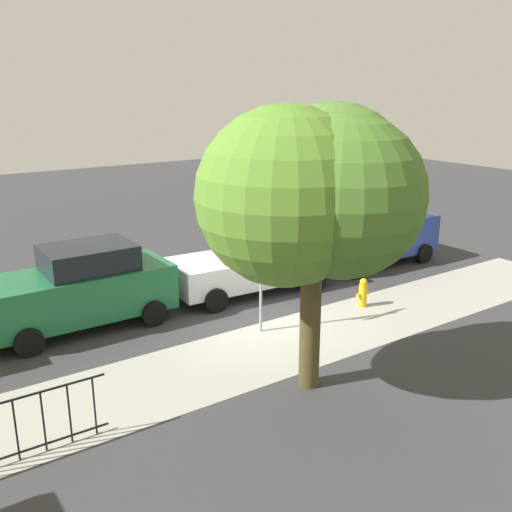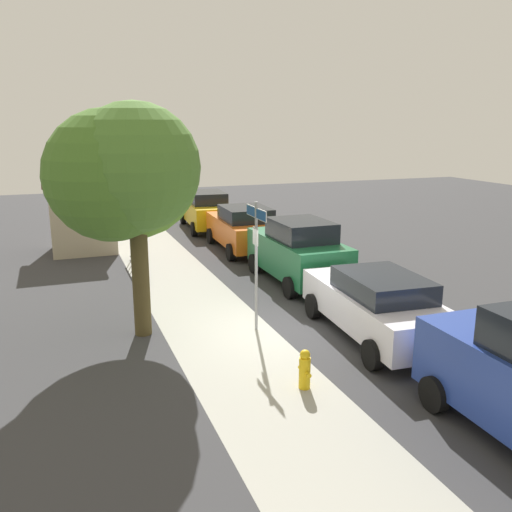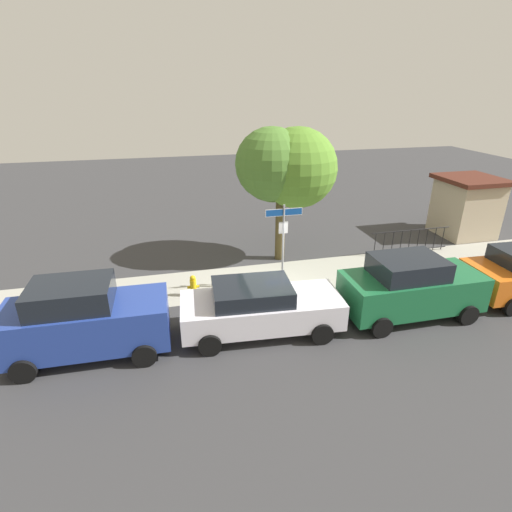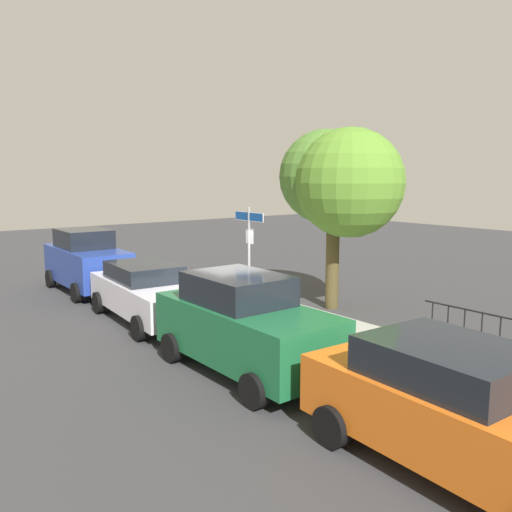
# 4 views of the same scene
# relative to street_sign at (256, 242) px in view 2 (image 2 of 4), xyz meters

# --- Properties ---
(ground_plane) EXTENTS (60.00, 60.00, 0.00)m
(ground_plane) POSITION_rel_street_sign_xyz_m (-0.18, -0.40, -2.18)
(ground_plane) COLOR #38383A
(sidewalk_strip) EXTENTS (24.00, 2.60, 0.00)m
(sidewalk_strip) POSITION_rel_street_sign_xyz_m (1.82, 0.90, -2.18)
(sidewalk_strip) COLOR #A6A59A
(sidewalk_strip) RESTS_ON ground_plane
(street_sign) EXTENTS (1.28, 0.07, 3.14)m
(street_sign) POSITION_rel_street_sign_xyz_m (0.00, 0.00, 0.00)
(street_sign) COLOR #9EA0A5
(street_sign) RESTS_ON ground_plane
(shade_tree) EXTENTS (4.01, 3.58, 5.39)m
(shade_tree) POSITION_rel_street_sign_xyz_m (0.77, 2.80, 1.66)
(shade_tree) COLOR #493E21
(shade_tree) RESTS_ON ground_plane
(car_white) EXTENTS (4.78, 2.27, 1.58)m
(car_white) POSITION_rel_street_sign_xyz_m (-1.44, -2.45, -1.36)
(car_white) COLOR white
(car_white) RESTS_ON ground_plane
(car_green) EXTENTS (4.31, 2.01, 2.02)m
(car_green) POSITION_rel_street_sign_xyz_m (3.37, -2.65, -1.18)
(car_green) COLOR #1B6539
(car_green) RESTS_ON ground_plane
(car_orange) EXTENTS (4.60, 2.28, 1.75)m
(car_orange) POSITION_rel_street_sign_xyz_m (8.17, -2.53, -1.29)
(car_orange) COLOR orange
(car_orange) RESTS_ON ground_plane
(car_yellow) EXTENTS (4.79, 2.24, 1.80)m
(car_yellow) POSITION_rel_street_sign_xyz_m (12.97, -2.33, -1.27)
(car_yellow) COLOR gold
(car_yellow) RESTS_ON ground_plane
(iron_fence) EXTENTS (3.72, 0.04, 1.07)m
(iron_fence) POSITION_rel_street_sign_xyz_m (6.35, 1.90, -1.63)
(iron_fence) COLOR black
(iron_fence) RESTS_ON ground_plane
(utility_shed) EXTENTS (2.64, 2.71, 2.82)m
(utility_shed) POSITION_rel_street_sign_xyz_m (10.21, 3.40, -0.75)
(utility_shed) COLOR tan
(utility_shed) RESTS_ON ground_plane
(fire_hydrant) EXTENTS (0.42, 0.22, 0.78)m
(fire_hydrant) POSITION_rel_street_sign_xyz_m (-3.16, 0.20, -1.80)
(fire_hydrant) COLOR yellow
(fire_hydrant) RESTS_ON ground_plane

